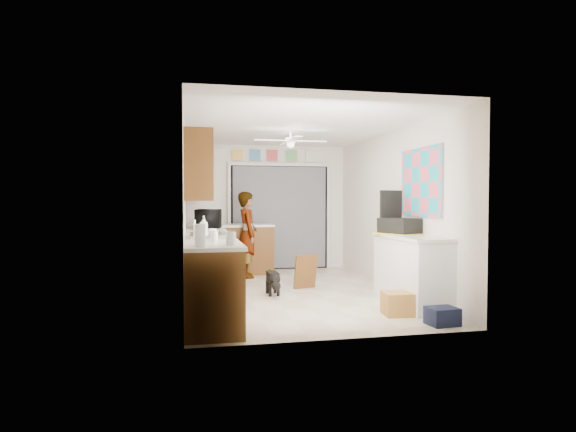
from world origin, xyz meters
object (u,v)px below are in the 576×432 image
navy_crate (442,316)px  man (247,235)px  cup (213,232)px  paper_towel_roll (200,236)px  suitcase (399,226)px  soap_bottle (204,227)px  cardboard_box (402,304)px  microwave (208,219)px  dog (273,282)px

navy_crate → man: man is taller
cup → paper_towel_roll: 1.45m
navy_crate → man: bearing=115.1°
navy_crate → cup: bearing=150.9°
cup → man: 2.48m
suitcase → cup: bearing=156.6°
cup → soap_bottle: bearing=-105.1°
suitcase → soap_bottle: bearing=166.5°
cardboard_box → navy_crate: 0.59m
microwave → paper_towel_roll: (-0.20, -3.12, -0.04)m
paper_towel_roll → suitcase: 3.08m
cardboard_box → dog: size_ratio=0.92×
suitcase → cardboard_box: suitcase is taller
cardboard_box → man: bearing=115.2°
soap_bottle → dog: size_ratio=0.58×
man → dog: man is taller
microwave → dog: (0.90, -0.99, -0.91)m
cup → cardboard_box: (2.25, -0.86, -0.85)m
microwave → cardboard_box: (2.24, -2.54, -0.96)m
microwave → soap_bottle: (-0.14, -2.14, -0.01)m
dog → microwave: bearing=131.0°
cardboard_box → dog: bearing=130.9°
dog → man: bearing=94.8°
cup → dog: 1.39m
paper_towel_roll → suitcase: (2.76, 1.36, -0.01)m
cardboard_box → navy_crate: (0.24, -0.53, -0.04)m
man → microwave: bearing=130.4°
cup → man: bearing=72.7°
soap_bottle → cardboard_box: soap_bottle is taller
cardboard_box → navy_crate: bearing=-65.5°
navy_crate → dog: size_ratio=0.67×
cup → suitcase: (2.57, -0.07, 0.06)m
soap_bottle → cardboard_box: (2.37, -0.39, -0.94)m
cup → man: (0.73, 2.36, -0.21)m
soap_bottle → cup: (0.12, 0.46, -0.09)m
suitcase → man: (-1.84, 2.44, -0.27)m
soap_bottle → dog: 1.79m
cup → man: man is taller
paper_towel_roll → dog: (1.10, 2.13, -0.86)m
microwave → suitcase: 3.10m
suitcase → man: size_ratio=0.32×
microwave → suitcase: bearing=-115.9°
paper_towel_roll → dog: bearing=62.7°
paper_towel_roll → cup: bearing=82.5°
cup → paper_towel_roll: paper_towel_roll is taller
soap_bottle → navy_crate: (2.62, -0.93, -0.98)m
microwave → soap_bottle: microwave is taller
cardboard_box → suitcase: bearing=67.8°
microwave → man: bearing=-38.2°
suitcase → microwave: bearing=123.8°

